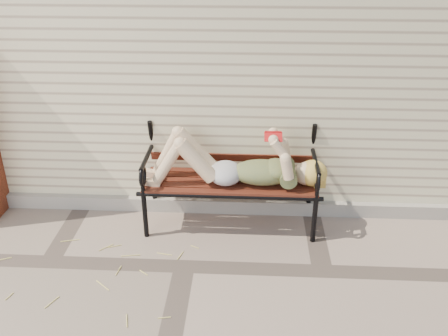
{
  "coord_description": "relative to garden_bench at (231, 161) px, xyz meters",
  "views": [
    {
      "loc": [
        0.56,
        -3.63,
        2.83
      ],
      "look_at": [
        0.33,
        0.58,
        0.72
      ],
      "focal_mm": 40.0,
      "sensor_mm": 36.0,
      "label": 1
    }
  ],
  "objects": [
    {
      "name": "reading_woman",
      "position": [
        0.02,
        -0.15,
        0.04
      ],
      "size": [
        1.76,
        0.4,
        0.55
      ],
      "color": "#0A3946",
      "rests_on": "ground"
    },
    {
      "name": "foundation_strip",
      "position": [
        -0.38,
        0.14,
        -0.6
      ],
      "size": [
        8.0,
        0.1,
        0.15
      ],
      "primitive_type": "cube",
      "color": "gray",
      "rests_on": "ground"
    },
    {
      "name": "garden_bench",
      "position": [
        0.0,
        0.0,
        0.0
      ],
      "size": [
        1.87,
        0.74,
        1.21
      ],
      "color": "black",
      "rests_on": "ground"
    },
    {
      "name": "straw_scatter",
      "position": [
        -1.79,
        -1.32,
        -0.67
      ],
      "size": [
        3.02,
        1.73,
        0.01
      ],
      "color": "#D8CA69",
      "rests_on": "ground"
    },
    {
      "name": "ground",
      "position": [
        -0.38,
        -0.83,
        -0.68
      ],
      "size": [
        80.0,
        80.0,
        0.0
      ],
      "primitive_type": "plane",
      "color": "gray",
      "rests_on": "ground"
    },
    {
      "name": "house_wall",
      "position": [
        -0.38,
        2.17,
        0.82
      ],
      "size": [
        8.0,
        4.0,
        3.0
      ],
      "primitive_type": "cube",
      "color": "beige",
      "rests_on": "ground"
    }
  ]
}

